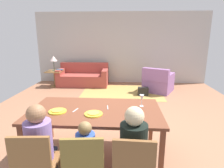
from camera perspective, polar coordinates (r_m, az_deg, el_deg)
name	(u,v)px	position (r m, az deg, el deg)	size (l,w,h in m)	color
ground_plane	(118,112)	(4.74, 1.81, -8.46)	(6.59, 6.23, 0.02)	#976448
back_wall	(121,48)	(7.55, 2.69, 10.66)	(6.59, 0.10, 2.70)	#BCB7B0
dining_table	(95,114)	(2.88, -4.96, -8.79)	(1.92, 1.08, 0.76)	brown
plate_near_man	(58,111)	(2.87, -15.96, -7.85)	(0.25, 0.25, 0.02)	yellow
pizza_near_man	(57,110)	(2.86, -15.98, -7.58)	(0.17, 0.17, 0.01)	gold
plate_near_child	(93,114)	(2.69, -5.56, -8.89)	(0.25, 0.25, 0.02)	yellow
pizza_near_child	(93,113)	(2.68, -5.57, -8.59)	(0.17, 0.17, 0.01)	gold
wine_glass	(142,98)	(2.96, 8.90, -4.21)	(0.07, 0.07, 0.19)	silver
fork	(75,110)	(2.86, -10.91, -7.71)	(0.02, 0.15, 0.01)	silver
knife	(108,107)	(2.93, -1.32, -6.96)	(0.01, 0.17, 0.01)	silver
dining_chair_man	(35,163)	(2.36, -21.93, -21.12)	(0.45, 0.45, 0.87)	olive
person_man	(41,152)	(2.49, -20.40, -18.48)	(0.30, 0.41, 1.11)	#2D3B50
dining_chair_child	(84,165)	(2.21, -8.31, -22.91)	(0.46, 0.46, 0.87)	olive
person_child	(86,160)	(2.38, -7.66, -21.60)	(0.22, 0.30, 0.92)	#2D3845
dining_chair_woman	(133,167)	(2.18, 6.40, -23.53)	(0.44, 0.44, 0.87)	brown
person_woman	(133,155)	(2.30, 6.32, -20.44)	(0.30, 0.40, 1.11)	navy
area_rug	(122,92)	(6.34, 2.95, -2.41)	(2.60, 1.80, 0.01)	#AB8B47
couch	(83,77)	(7.26, -8.55, 2.02)	(1.84, 0.86, 0.82)	#A04139
armchair	(158,82)	(6.51, 13.57, 0.50)	(1.15, 1.16, 0.82)	#8D5F94
side_table	(55,76)	(7.28, -16.73, 2.20)	(0.56, 0.56, 0.58)	olive
table_lamp	(54,59)	(7.18, -17.09, 7.13)	(0.26, 0.26, 0.54)	#404D35
book_lower	(59,70)	(7.23, -15.43, 3.96)	(0.22, 0.16, 0.03)	maroon
book_upper	(60,70)	(7.21, -15.36, 4.16)	(0.22, 0.16, 0.03)	#385774
handbag	(143,91)	(6.05, 9.27, -2.17)	(0.32, 0.16, 0.26)	black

